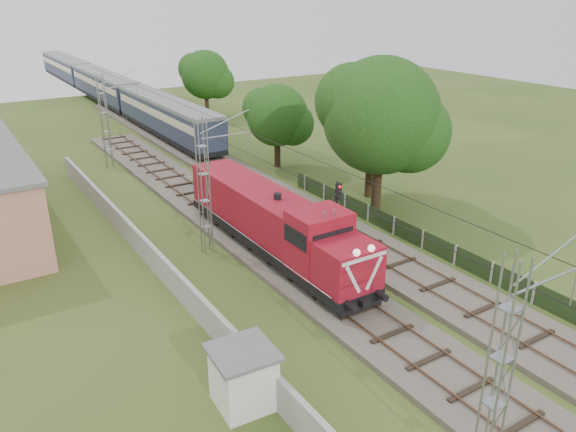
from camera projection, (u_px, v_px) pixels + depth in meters
ground at (382, 333)px, 25.23m from camera, size 140.00×140.00×0.00m
track_main at (296, 269)px, 30.64m from camera, size 4.20×70.00×0.45m
track_side at (258, 187)px, 43.30m from camera, size 4.20×80.00×0.45m
catenary at (205, 187)px, 31.64m from camera, size 3.31×70.00×8.00m
boundary_wall at (149, 254)px, 31.11m from camera, size 0.25×40.00×1.50m
fence at (455, 255)px, 31.33m from camera, size 0.12×32.00×1.20m
locomotive at (274, 222)px, 31.78m from camera, size 2.84×16.22×4.12m
coach_rake at (104, 85)px, 74.94m from camera, size 3.02×67.25×3.49m
signal_post at (337, 205)px, 31.71m from camera, size 0.49×0.38×4.42m
relay_hut at (243, 377)px, 20.53m from camera, size 2.43×2.43×2.36m
tree_a at (382, 117)px, 36.88m from camera, size 8.15×7.76×10.56m
tree_b at (373, 119)px, 39.80m from camera, size 7.24×6.90×9.39m
tree_c at (278, 116)px, 47.39m from camera, size 5.51×5.25×7.14m
tree_d at (206, 75)px, 66.92m from camera, size 6.04×5.76×7.83m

